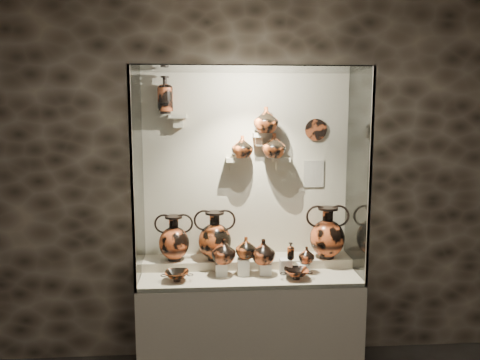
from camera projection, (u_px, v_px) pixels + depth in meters
name	position (u px, v px, depth m)	size (l,w,h in m)	color
wall_back	(246.00, 171.00, 3.88)	(5.00, 0.02, 3.20)	black
plinth	(249.00, 324.00, 3.74)	(1.70, 0.60, 0.80)	#C1B59B
front_tier	(249.00, 274.00, 3.68)	(1.68, 0.58, 0.03)	#C2B296
rear_tier	(247.00, 263.00, 3.85)	(1.70, 0.25, 0.10)	#C2B296
back_panel	(246.00, 171.00, 3.88)	(1.70, 0.03, 1.60)	#C1B59B
glass_front	(253.00, 181.00, 3.28)	(1.70, 0.01, 1.60)	white
glass_left	(137.00, 177.00, 3.51)	(0.01, 0.60, 1.60)	white
glass_right	(358.00, 175.00, 3.63)	(0.01, 0.60, 1.60)	white
glass_top	(250.00, 69.00, 3.45)	(1.70, 0.60, 0.01)	white
frame_post_left	(132.00, 182.00, 3.22)	(0.02, 0.02, 1.60)	gray
frame_post_right	(370.00, 180.00, 3.34)	(0.02, 0.02, 1.60)	gray
pedestal_a	(221.00, 269.00, 3.61)	(0.09, 0.09, 0.10)	silver
pedestal_b	(243.00, 267.00, 3.62)	(0.09, 0.09, 0.13)	silver
pedestal_c	(265.00, 269.00, 3.63)	(0.09, 0.09, 0.09)	silver
pedestal_d	(286.00, 266.00, 3.64)	(0.09, 0.09, 0.12)	silver
pedestal_e	(303.00, 269.00, 3.65)	(0.09, 0.09, 0.08)	silver
bracket_ul	(178.00, 116.00, 3.70)	(0.14, 0.12, 0.04)	#C1B59B
bracket_ca	(235.00, 160.00, 3.78)	(0.14, 0.12, 0.04)	#C1B59B
bracket_cb	(259.00, 135.00, 3.77)	(0.10, 0.12, 0.04)	#C1B59B
bracket_cc	(281.00, 159.00, 3.81)	(0.14, 0.12, 0.04)	#C1B59B
amphora_left	(174.00, 238.00, 3.74)	(0.29, 0.29, 0.37)	#C14F25
amphora_mid	(215.00, 236.00, 3.75)	(0.32, 0.32, 0.40)	#C25222
amphora_right	(327.00, 232.00, 3.80)	(0.34, 0.34, 0.42)	#C14F25
jug_a	(224.00, 251.00, 3.58)	(0.19, 0.19, 0.20)	#C14F25
jug_b	(246.00, 248.00, 3.61)	(0.16, 0.16, 0.17)	#C25222
jug_c	(263.00, 251.00, 3.60)	(0.19, 0.19, 0.19)	#C14F25
jug_e	(306.00, 255.00, 3.65)	(0.12, 0.12, 0.13)	#C14F25
lekythos_small	(291.00, 250.00, 3.61)	(0.07, 0.07, 0.15)	#C25222
kylix_left	(177.00, 275.00, 3.49)	(0.23, 0.20, 0.09)	#C25222
kylix_right	(296.00, 273.00, 3.53)	(0.24, 0.20, 0.09)	#C14F25
lekythos_tall	(165.00, 93.00, 3.65)	(0.13, 0.13, 0.33)	#C14F25
ovoid_vase_a	(242.00, 147.00, 3.74)	(0.17, 0.17, 0.18)	#C25222
ovoid_vase_b	(266.00, 120.00, 3.71)	(0.20, 0.20, 0.21)	#C25222
ovoid_vase_c	(274.00, 146.00, 3.75)	(0.19, 0.19, 0.20)	#C25222
wall_plate	(316.00, 130.00, 3.84)	(0.18, 0.18, 0.02)	#913C1C
info_placard	(314.00, 174.00, 3.90)	(0.17, 0.01, 0.23)	beige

